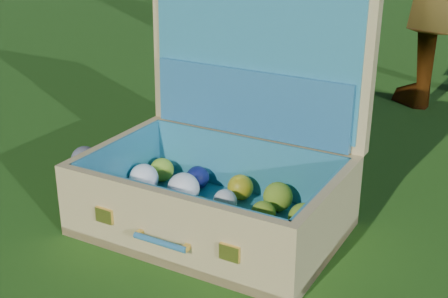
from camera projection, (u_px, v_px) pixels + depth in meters
ground at (294, 210)px, 1.58m from camera, size 60.00×60.00×0.00m
stray_ball at (85, 160)px, 1.78m from camera, size 0.08×0.08×0.08m
suitcase at (227, 157)px, 1.49m from camera, size 0.65×0.52×0.57m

